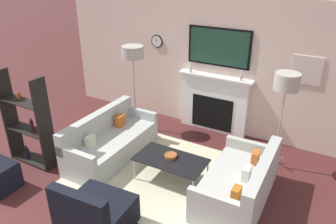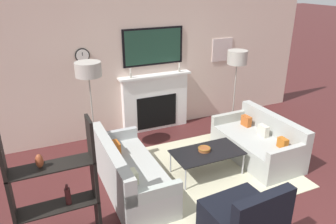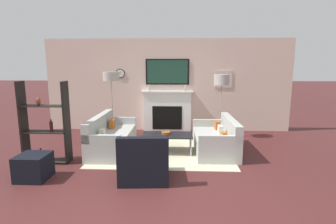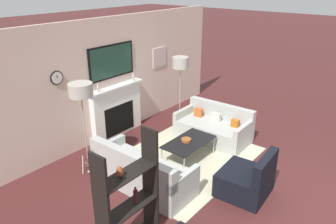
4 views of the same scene
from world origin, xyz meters
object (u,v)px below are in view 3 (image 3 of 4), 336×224
(coffee_table, at_px, (167,136))
(decorative_bowl, at_px, (166,133))
(shelf_unit, at_px, (45,125))
(couch_right, at_px, (216,140))
(ottoman, at_px, (34,167))
(floor_lamp_right, at_px, (222,81))
(floor_lamp_left, at_px, (111,77))
(couch_left, at_px, (111,138))
(armchair, at_px, (144,164))

(coffee_table, bearing_deg, decorative_bowl, 119.78)
(coffee_table, xyz_separation_m, shelf_unit, (-2.39, -0.71, 0.37))
(couch_right, bearing_deg, ottoman, -154.38)
(decorative_bowl, bearing_deg, coffee_table, -60.22)
(coffee_table, bearing_deg, floor_lamp_right, 42.56)
(shelf_unit, bearing_deg, couch_right, 12.89)
(coffee_table, bearing_deg, floor_lamp_left, 141.05)
(couch_right, relative_size, decorative_bowl, 8.06)
(couch_left, height_order, floor_lamp_left, floor_lamp_left)
(couch_right, bearing_deg, floor_lamp_right, 77.92)
(couch_left, distance_m, ottoman, 1.85)
(armchair, distance_m, floor_lamp_right, 3.42)
(couch_right, bearing_deg, shelf_unit, -167.11)
(couch_right, height_order, floor_lamp_right, floor_lamp_right)
(decorative_bowl, bearing_deg, ottoman, -144.65)
(ottoman, bearing_deg, shelf_unit, 101.78)
(armchair, height_order, coffee_table, armchair)
(ottoman, bearing_deg, floor_lamp_right, 37.59)
(floor_lamp_left, bearing_deg, coffee_table, -38.95)
(coffee_table, relative_size, ottoman, 2.26)
(couch_left, distance_m, armchair, 1.82)
(couch_left, height_order, ottoman, couch_left)
(couch_left, height_order, armchair, armchair)
(coffee_table, xyz_separation_m, ottoman, (-2.23, -1.51, -0.17))
(couch_left, distance_m, coffee_table, 1.31)
(couch_left, xyz_separation_m, coffee_table, (1.30, -0.09, 0.10))
(decorative_bowl, distance_m, floor_lamp_left, 2.27)
(couch_right, xyz_separation_m, armchair, (-1.43, -1.53, -0.00))
(couch_left, bearing_deg, floor_lamp_left, 102.13)
(decorative_bowl, bearing_deg, couch_left, 178.14)
(couch_left, height_order, shelf_unit, shelf_unit)
(shelf_unit, bearing_deg, floor_lamp_right, 27.61)
(armchair, xyz_separation_m, shelf_unit, (-2.07, 0.73, 0.49))
(floor_lamp_left, xyz_separation_m, shelf_unit, (-0.84, -1.96, -0.86))
(couch_right, relative_size, armchair, 1.89)
(decorative_bowl, relative_size, floor_lamp_left, 0.12)
(couch_left, relative_size, ottoman, 3.72)
(armchair, xyz_separation_m, coffee_table, (0.32, 1.44, 0.12))
(couch_right, xyz_separation_m, floor_lamp_left, (-2.66, 1.16, 1.35))
(couch_right, distance_m, decorative_bowl, 1.15)
(decorative_bowl, bearing_deg, couch_right, 2.11)
(couch_left, bearing_deg, floor_lamp_right, 23.59)
(armchair, relative_size, shelf_unit, 0.53)
(armchair, xyz_separation_m, floor_lamp_right, (1.68, 2.69, 1.27))
(couch_left, xyz_separation_m, floor_lamp_right, (2.66, 1.16, 1.25))
(couch_left, bearing_deg, decorative_bowl, -1.86)
(coffee_table, distance_m, floor_lamp_right, 2.18)
(couch_right, distance_m, coffee_table, 1.12)
(couch_left, distance_m, floor_lamp_left, 1.79)
(couch_right, distance_m, armchair, 2.10)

